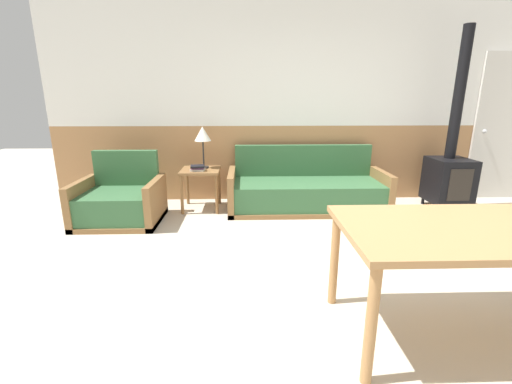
{
  "coord_description": "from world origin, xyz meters",
  "views": [
    {
      "loc": [
        -0.86,
        -2.31,
        1.47
      ],
      "look_at": [
        -0.76,
        1.11,
        0.52
      ],
      "focal_mm": 24.0,
      "sensor_mm": 36.0,
      "label": 1
    }
  ],
  "objects": [
    {
      "name": "dining_table",
      "position": [
        0.6,
        -0.47,
        0.66
      ],
      "size": [
        1.78,
        0.86,
        0.73
      ],
      "color": "#B27F4C",
      "rests_on": "ground_plane"
    },
    {
      "name": "side_table",
      "position": [
        -1.47,
        2.15,
        0.45
      ],
      "size": [
        0.51,
        0.51,
        0.55
      ],
      "color": "olive",
      "rests_on": "ground_plane"
    },
    {
      "name": "couch",
      "position": [
        -0.06,
        2.12,
        0.24
      ],
      "size": [
        2.08,
        0.83,
        0.82
      ],
      "color": "olive",
      "rests_on": "ground_plane"
    },
    {
      "name": "book_stack",
      "position": [
        -1.49,
        2.06,
        0.58
      ],
      "size": [
        0.19,
        0.18,
        0.07
      ],
      "color": "white",
      "rests_on": "side_table"
    },
    {
      "name": "wood_stove",
      "position": [
        1.85,
        2.07,
        0.57
      ],
      "size": [
        0.49,
        0.53,
        2.32
      ],
      "color": "black",
      "rests_on": "ground_plane"
    },
    {
      "name": "armchair",
      "position": [
        -2.39,
        1.69,
        0.24
      ],
      "size": [
        0.95,
        0.8,
        0.82
      ],
      "rotation": [
        0.0,
        0.0,
        0.15
      ],
      "color": "olive",
      "rests_on": "ground_plane"
    },
    {
      "name": "entry_door",
      "position": [
        2.88,
        2.57,
        1.04
      ],
      "size": [
        0.91,
        0.09,
        2.07
      ],
      "color": "silver",
      "rests_on": "ground_plane"
    },
    {
      "name": "wall_back",
      "position": [
        0.0,
        2.63,
        1.35
      ],
      "size": [
        7.2,
        0.06,
        2.7
      ],
      "color": "#AD7A4C",
      "rests_on": "ground_plane"
    },
    {
      "name": "table_lamp",
      "position": [
        -1.43,
        2.24,
        0.98
      ],
      "size": [
        0.22,
        0.22,
        0.55
      ],
      "color": "#262628",
      "rests_on": "side_table"
    },
    {
      "name": "ground_plane",
      "position": [
        0.0,
        0.0,
        0.0
      ],
      "size": [
        16.0,
        16.0,
        0.0
      ],
      "primitive_type": "plane",
      "color": "beige"
    }
  ]
}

